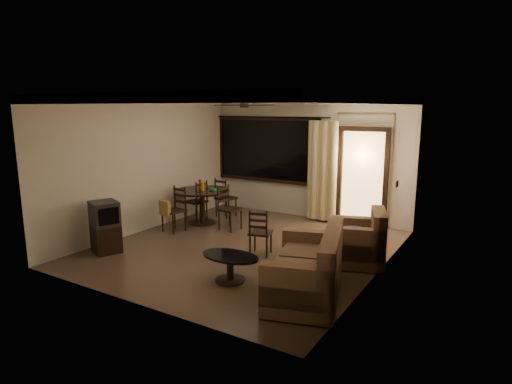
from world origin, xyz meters
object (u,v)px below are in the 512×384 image
Objects in this scene: armchair at (360,242)px; dining_table at (202,197)px; dining_chair_west at (197,209)px; dining_chair_east at (230,217)px; coffee_table at (230,264)px; dining_chair_south at (174,217)px; dining_chair_north at (226,205)px; side_chair at (260,241)px; sofa at (310,271)px; tv_cabinet at (105,227)px.

dining_table is at bearing 151.33° from armchair.
dining_chair_west is 0.82× the size of armchair.
coffee_table is (1.62, -2.32, -0.01)m from dining_chair_east.
dining_table is at bearing 89.90° from dining_chair_south.
coffee_table is at bearing 133.53° from dining_chair_north.
armchair is (3.89, -0.66, -0.23)m from dining_table.
dining_chair_south is 2.36m from side_chair.
armchair is (0.19, 1.62, 0.01)m from sofa.
dining_chair_west is 1.00× the size of dining_chair_east.
sofa reaches higher than tv_cabinet.
sofa is at bearing -115.75° from armchair.
dining_chair_east reaches higher than tv_cabinet.
dining_table reaches higher than dining_chair_south.
dining_table reaches higher than armchair.
dining_chair_north reaches higher than tv_cabinet.
dining_chair_east is at bearing 125.95° from sofa.
dining_chair_north is 0.82× the size of armchair.
dining_chair_south is (-0.11, -0.85, -0.30)m from dining_table.
side_chair is at bearing 177.68° from armchair.
armchair is 1.74m from side_chair.
dining_table is 3.46m from coffee_table.
tv_cabinet is 4.54m from armchair.
dining_chair_north is at bearing 140.17° from armchair.
dining_chair_west reaches higher than side_chair.
dining_chair_north is 3.30m from tv_cabinet.
armchair is at bearing -9.60° from dining_table.
dining_chair_north is 1.00× the size of tv_cabinet.
dining_chair_east is 1.00× the size of tv_cabinet.
dining_table is 1.31× the size of coffee_table.
dining_table is 0.85m from dining_chair_north.
armchair reaches higher than side_chair.
dining_chair_east is 1.00× the size of dining_chair_south.
side_chair is (-1.47, 1.12, -0.12)m from sofa.
dining_table reaches higher than tv_cabinet.
dining_chair_south is 4.07m from sofa.
dining_chair_north is at bearing 106.48° from tv_cabinet.
dining_chair_east is at bearing 86.18° from dining_chair_west.
dining_chair_south reaches higher than armchair.
armchair reaches higher than coffee_table.
dining_chair_north is at bearing 82.85° from dining_table.
dining_table is 1.30× the size of dining_chair_north.
dining_chair_west is 2.79m from side_chair.
dining_chair_east is at bearing 150.72° from armchair.
dining_chair_west is 0.49× the size of sofa.
dining_table is 0.43m from dining_chair_west.
coffee_table is at bearing -44.71° from dining_table.
dining_chair_west is 2.61m from tv_cabinet.
dining_chair_west is at bearing -42.10° from side_chair.
dining_chair_south is 3.00m from coffee_table.
sofa is 2.04× the size of coffee_table.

